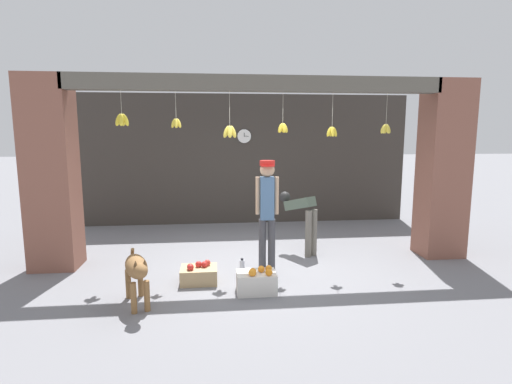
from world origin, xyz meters
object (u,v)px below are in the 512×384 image
Objects in this scene: shopkeeper at (267,207)px; water_bottle at (242,268)px; dog at (137,270)px; worker_stooping at (302,214)px; wall_clock at (244,136)px; fruit_crate_oranges at (257,281)px; fruit_crate_apples at (199,274)px.

shopkeeper reaches higher than water_bottle.
dog is 2.05m from shopkeeper.
worker_stooping is at bearing -124.00° from shopkeeper.
fruit_crate_oranges is at bearing -92.08° from wall_clock.
water_bottle is (0.63, 0.18, 0.01)m from fruit_crate_apples.
shopkeeper is at bearing 10.44° from water_bottle.
worker_stooping reaches higher than fruit_crate_apples.
wall_clock is (1.65, 4.37, 1.57)m from dog.
fruit_crate_apples is at bearing 115.31° from dog.
wall_clock is at bearing 75.80° from fruit_crate_apples.
fruit_crate_apples is 1.88× the size of water_bottle.
fruit_crate_oranges is (-0.97, -1.67, -0.55)m from worker_stooping.
worker_stooping is at bearing 42.67° from water_bottle.
shopkeeper is at bearing 71.73° from fruit_crate_oranges.
dog is at bearing -170.47° from fruit_crate_oranges.
dog is 1.73× the size of fruit_crate_oranges.
shopkeeper is at bearing -88.64° from wall_clock.
dog is 0.53× the size of shopkeeper.
wall_clock is at bearing -85.07° from shopkeeper.
shopkeeper reaches higher than fruit_crate_apples.
fruit_crate_oranges is 0.90m from fruit_crate_apples.
fruit_crate_apples is 1.55× the size of wall_clock.
shopkeeper reaches higher than dog.
shopkeeper is 3.28× the size of fruit_crate_oranges.
fruit_crate_oranges is at bearing -154.74° from worker_stooping.
fruit_crate_apples is (0.72, 0.70, -0.34)m from dog.
shopkeeper is at bearing -161.99° from worker_stooping.
shopkeeper is 6.28× the size of water_bottle.
water_bottle is at bearing 16.25° from fruit_crate_apples.
fruit_crate_oranges is 1.02× the size of fruit_crate_apples.
worker_stooping reaches higher than water_bottle.
wall_clock reaches higher than fruit_crate_apples.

